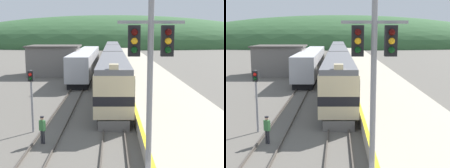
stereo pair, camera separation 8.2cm
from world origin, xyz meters
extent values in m
cube|color=#4C443D|center=(-0.72, 70.00, 0.08)|extent=(0.08, 180.00, 0.16)
cube|color=#4C443D|center=(0.72, 70.00, 0.08)|extent=(0.08, 180.00, 0.16)
cube|color=#4C443D|center=(-5.00, 70.00, 0.08)|extent=(0.08, 180.00, 0.16)
cube|color=#4C443D|center=(-3.56, 70.00, 0.08)|extent=(0.08, 180.00, 0.16)
cube|color=#B2A893|center=(4.97, 50.00, 0.48)|extent=(6.79, 140.00, 0.95)
cube|color=yellow|center=(1.70, 50.00, 0.96)|extent=(0.24, 140.00, 0.01)
ellipsoid|color=#335B33|center=(0.00, 146.67, 0.00)|extent=(173.03, 77.86, 29.52)
cube|color=slate|center=(-9.37, 41.59, 2.24)|extent=(7.71, 6.46, 4.47)
cube|color=#47423D|center=(-9.37, 41.59, 4.59)|extent=(8.21, 6.96, 0.24)
cube|color=black|center=(0.00, 22.09, 0.42)|extent=(2.36, 18.66, 0.85)
cube|color=beige|center=(0.00, 22.09, 2.39)|extent=(2.88, 19.85, 3.08)
cube|color=black|center=(0.00, 22.09, 2.14)|extent=(2.91, 19.87, 0.68)
cube|color=black|center=(0.00, 22.09, 3.07)|extent=(2.90, 18.66, 0.92)
cube|color=slate|center=(0.00, 22.09, 4.13)|extent=(2.70, 19.85, 0.40)
cube|color=black|center=(0.00, 13.30, 3.07)|extent=(2.92, 2.20, 1.23)
cube|color=beige|center=(0.00, 12.62, 4.51)|extent=(0.64, 0.80, 0.36)
cube|color=slate|center=(0.00, 12.37, 0.38)|extent=(2.24, 0.40, 0.77)
cube|color=black|center=(0.00, 43.14, 0.42)|extent=(2.36, 19.22, 0.85)
cube|color=beige|center=(0.00, 43.14, 2.39)|extent=(2.88, 20.45, 3.08)
cube|color=black|center=(0.00, 43.14, 2.14)|extent=(2.91, 20.47, 0.68)
cube|color=black|center=(0.00, 43.14, 3.07)|extent=(2.90, 19.22, 0.92)
cube|color=slate|center=(0.00, 43.14, 4.13)|extent=(2.70, 20.45, 0.40)
cube|color=black|center=(0.00, 64.49, 0.42)|extent=(2.36, 19.22, 0.85)
cube|color=beige|center=(0.00, 64.49, 2.39)|extent=(2.88, 20.45, 3.08)
cube|color=black|center=(0.00, 64.49, 2.14)|extent=(2.91, 20.47, 0.68)
cube|color=black|center=(0.00, 64.49, 3.07)|extent=(2.90, 19.22, 0.92)
cube|color=slate|center=(0.00, 64.49, 4.13)|extent=(2.70, 20.45, 0.40)
cube|color=black|center=(-4.28, 41.20, 0.40)|extent=(2.46, 26.89, 0.80)
cube|color=#BCBCC1|center=(-4.28, 41.20, 2.38)|extent=(2.90, 28.01, 3.15)
cylinder|color=gray|center=(1.15, 1.74, 4.04)|extent=(0.20, 0.20, 8.09)
cube|color=gray|center=(1.15, 1.74, 7.19)|extent=(2.20, 0.10, 0.10)
cube|color=black|center=(0.60, 1.74, 6.58)|extent=(0.40, 0.28, 1.02)
sphere|color=#3C0504|center=(0.60, 1.57, 6.86)|extent=(0.22, 0.22, 0.22)
sphere|color=orange|center=(0.60, 1.57, 6.58)|extent=(0.22, 0.22, 0.22)
sphere|color=black|center=(0.60, 1.57, 6.29)|extent=(0.22, 0.22, 0.22)
cube|color=black|center=(1.70, 1.74, 6.58)|extent=(0.40, 0.28, 1.02)
sphere|color=#3C0504|center=(1.70, 1.57, 6.86)|extent=(0.22, 0.22, 0.22)
sphere|color=orange|center=(1.70, 1.57, 6.58)|extent=(0.22, 0.22, 0.22)
sphere|color=black|center=(1.70, 1.57, 6.29)|extent=(0.22, 0.22, 0.22)
cylinder|color=gray|center=(-5.60, 12.15, 2.16)|extent=(0.14, 0.14, 4.32)
cube|color=black|center=(-5.60, 12.15, 3.92)|extent=(0.36, 0.28, 0.71)
sphere|color=red|center=(-5.60, 11.98, 4.06)|extent=(0.22, 0.22, 0.22)
sphere|color=black|center=(-5.60, 11.98, 3.78)|extent=(0.22, 0.22, 0.22)
cylinder|color=#2D2D33|center=(-4.50, 9.92, 0.42)|extent=(0.14, 0.14, 0.84)
cylinder|color=#2D2D33|center=(-4.36, 9.83, 0.42)|extent=(0.14, 0.14, 0.84)
cube|color=#336B38|center=(-4.43, 9.88, 1.17)|extent=(0.42, 0.38, 0.65)
sphere|color=tan|center=(-4.43, 9.88, 1.61)|extent=(0.23, 0.23, 0.23)
cylinder|color=black|center=(-4.43, 9.88, 1.71)|extent=(0.24, 0.24, 0.07)
camera|label=1|loc=(-0.12, -8.64, 6.88)|focal=50.00mm
camera|label=2|loc=(-0.04, -8.64, 6.88)|focal=50.00mm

